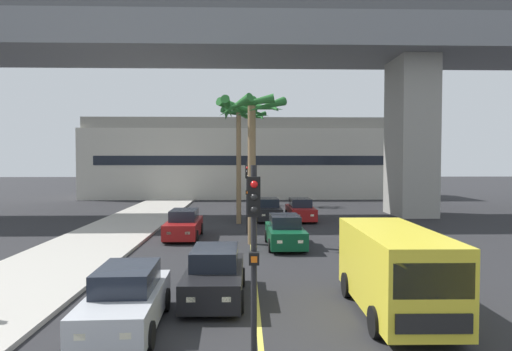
# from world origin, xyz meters

# --- Properties ---
(sidewalk_left) EXTENTS (4.80, 80.00, 0.15)m
(sidewalk_left) POSITION_xyz_m (-8.00, 16.00, 0.07)
(sidewalk_left) COLOR #ADA89E
(sidewalk_left) RESTS_ON ground
(lane_stripe_center) EXTENTS (0.14, 56.00, 0.01)m
(lane_stripe_center) POSITION_xyz_m (0.00, 24.00, 0.00)
(lane_stripe_center) COLOR #DBCC4C
(lane_stripe_center) RESTS_ON ground
(bridge_overpass) EXTENTS (71.09, 8.00, 16.25)m
(bridge_overpass) POSITION_xyz_m (1.13, 33.63, 12.76)
(bridge_overpass) COLOR slate
(bridge_overpass) RESTS_ON ground
(pier_building_backdrop) EXTENTS (36.29, 8.04, 8.89)m
(pier_building_backdrop) POSITION_xyz_m (0.00, 50.70, 4.38)
(pier_building_backdrop) COLOR beige
(pier_building_backdrop) RESTS_ON ground
(car_queue_front) EXTENTS (1.84, 4.10, 1.56)m
(car_queue_front) POSITION_xyz_m (-3.68, 24.05, 0.72)
(car_queue_front) COLOR maroon
(car_queue_front) RESTS_ON ground
(car_queue_second) EXTENTS (1.94, 4.15, 1.56)m
(car_queue_second) POSITION_xyz_m (-3.39, 11.27, 0.72)
(car_queue_second) COLOR #B7BABF
(car_queue_second) RESTS_ON ground
(car_queue_third) EXTENTS (1.88, 4.12, 1.56)m
(car_queue_third) POSITION_xyz_m (-1.29, 13.61, 0.72)
(car_queue_third) COLOR black
(car_queue_third) RESTS_ON ground
(car_queue_fourth) EXTENTS (1.89, 4.13, 1.56)m
(car_queue_fourth) POSITION_xyz_m (1.35, 31.00, 0.72)
(car_queue_fourth) COLOR black
(car_queue_fourth) RESTS_ON ground
(car_queue_fifth) EXTENTS (1.90, 4.14, 1.56)m
(car_queue_fifth) POSITION_xyz_m (3.61, 30.81, 0.72)
(car_queue_fifth) COLOR maroon
(car_queue_fifth) RESTS_ON ground
(car_queue_sixth) EXTENTS (1.89, 4.13, 1.56)m
(car_queue_sixth) POSITION_xyz_m (1.65, 21.58, 0.72)
(car_queue_sixth) COLOR #0C4728
(car_queue_sixth) RESTS_ON ground
(delivery_van) EXTENTS (2.21, 5.27, 2.36)m
(delivery_van) POSITION_xyz_m (3.79, 12.04, 1.29)
(delivery_van) COLOR yellow
(delivery_van) RESTS_ON ground
(traffic_light_median_near) EXTENTS (0.24, 0.37, 4.20)m
(traffic_light_median_near) POSITION_xyz_m (-0.19, 8.57, 2.71)
(traffic_light_median_near) COLOR black
(traffic_light_median_near) RESTS_ON ground
(traffic_light_median_far) EXTENTS (0.24, 0.37, 4.20)m
(traffic_light_median_far) POSITION_xyz_m (-0.19, 25.59, 2.71)
(traffic_light_median_far) COLOR black
(traffic_light_median_far) RESTS_ON ground
(palm_tree_near_median) EXTENTS (2.57, 2.66, 8.00)m
(palm_tree_near_median) POSITION_xyz_m (-0.73, 29.40, 6.46)
(palm_tree_near_median) COLOR brown
(palm_tree_near_median) RESTS_ON ground
(palm_tree_mid_median) EXTENTS (2.60, 2.69, 8.96)m
(palm_tree_mid_median) POSITION_xyz_m (0.49, 41.62, 6.44)
(palm_tree_mid_median) COLOR brown
(palm_tree_mid_median) RESTS_ON ground
(palm_tree_far_median) EXTENTS (3.63, 3.66, 7.55)m
(palm_tree_far_median) POSITION_xyz_m (-0.05, 22.30, 6.21)
(palm_tree_far_median) COLOR brown
(palm_tree_far_median) RESTS_ON ground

